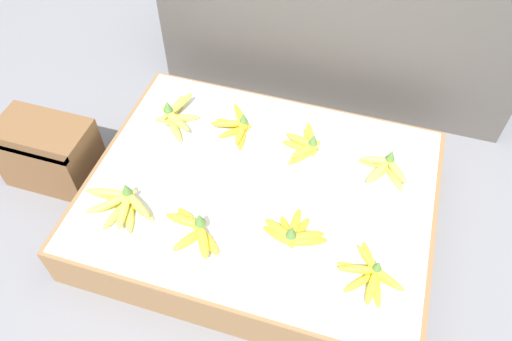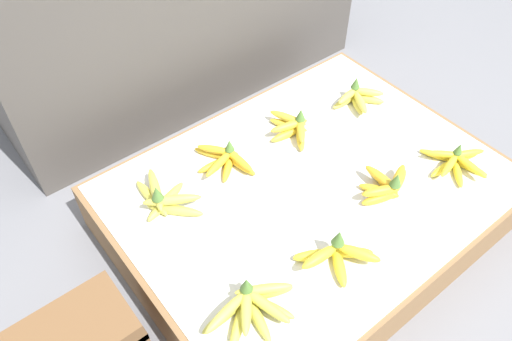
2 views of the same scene
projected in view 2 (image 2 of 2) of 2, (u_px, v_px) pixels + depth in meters
The scene contains 11 objects.
ground_plane at pixel (306, 221), 1.65m from camera, with size 10.00×10.00×0.00m, color slate.
display_platform at pixel (308, 203), 1.59m from camera, with size 1.16×0.89×0.18m.
back_vendor_table at pixel (177, 9), 1.89m from camera, with size 1.45×0.47×0.70m.
banana_bunch_front_left at pixel (251, 306), 1.21m from camera, with size 0.26×0.16×0.10m.
banana_bunch_front_midleft at pixel (337, 255), 1.31m from camera, with size 0.21×0.18×0.11m.
banana_bunch_front_midright at pixel (387, 185), 1.47m from camera, with size 0.21×0.14×0.10m.
banana_bunch_front_right at pixel (456, 161), 1.55m from camera, with size 0.21×0.22×0.08m.
banana_bunch_middle_left at pixel (163, 199), 1.44m from camera, with size 0.17×0.24×0.10m.
banana_bunch_middle_midleft at pixel (225, 159), 1.55m from camera, with size 0.15×0.22×0.09m.
banana_bunch_middle_midright at pixel (293, 127), 1.65m from camera, with size 0.15×0.20×0.10m.
banana_bunch_middle_right at pixel (358, 98), 1.75m from camera, with size 0.18×0.14×0.10m.
Camera 2 is at (-0.75, -0.68, 1.33)m, focal length 35.00 mm.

